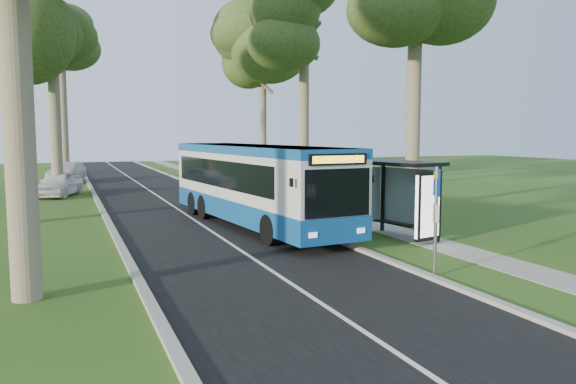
% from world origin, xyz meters
% --- Properties ---
extents(ground, '(120.00, 120.00, 0.00)m').
position_xyz_m(ground, '(0.00, 0.00, 0.00)').
color(ground, '#2E4E18').
rests_on(ground, ground).
extents(road, '(7.00, 100.00, 0.02)m').
position_xyz_m(road, '(-3.50, 10.00, 0.01)').
color(road, black).
rests_on(road, ground).
extents(kerb_east, '(0.25, 100.00, 0.12)m').
position_xyz_m(kerb_east, '(0.00, 10.00, 0.06)').
color(kerb_east, '#9E9B93').
rests_on(kerb_east, ground).
extents(kerb_west, '(0.25, 100.00, 0.12)m').
position_xyz_m(kerb_west, '(-7.00, 10.00, 0.06)').
color(kerb_west, '#9E9B93').
rests_on(kerb_west, ground).
extents(centre_line, '(0.12, 100.00, 0.00)m').
position_xyz_m(centre_line, '(-3.50, 10.00, 0.02)').
color(centre_line, white).
rests_on(centre_line, road).
extents(footpath, '(1.50, 100.00, 0.02)m').
position_xyz_m(footpath, '(3.00, 10.00, 0.01)').
color(footpath, gray).
rests_on(footpath, ground).
extents(bus, '(3.79, 12.48, 3.25)m').
position_xyz_m(bus, '(-1.57, 3.55, 1.69)').
color(bus, silver).
rests_on(bus, ground).
extents(bus_stop_sign, '(0.15, 0.40, 2.87)m').
position_xyz_m(bus_stop_sign, '(0.30, -5.68, 1.77)').
color(bus_stop_sign, gray).
rests_on(bus_stop_sign, ground).
extents(bus_shelter, '(2.41, 3.52, 2.76)m').
position_xyz_m(bus_shelter, '(2.42, -1.18, 1.95)').
color(bus_shelter, black).
rests_on(bus_shelter, ground).
extents(litter_bin, '(0.57, 0.57, 0.99)m').
position_xyz_m(litter_bin, '(0.72, 6.40, 0.50)').
color(litter_bin, black).
rests_on(litter_bin, ground).
extents(car_white, '(3.16, 4.86, 1.54)m').
position_xyz_m(car_white, '(-8.96, 18.22, 0.77)').
color(car_white, white).
rests_on(car_white, ground).
extents(car_silver, '(2.99, 5.00, 1.56)m').
position_xyz_m(car_silver, '(-8.48, 27.96, 0.78)').
color(car_silver, '#9E9FA5').
rests_on(car_silver, ground).
extents(tree_west_c, '(5.20, 5.20, 13.73)m').
position_xyz_m(tree_west_c, '(-9.00, 18.00, 10.18)').
color(tree_west_c, '#7A6B56').
rests_on(tree_west_c, ground).
extents(tree_west_d, '(5.20, 5.20, 17.97)m').
position_xyz_m(tree_west_d, '(-11.00, 28.00, 13.28)').
color(tree_west_d, '#7A6B56').
rests_on(tree_west_d, ground).
extents(tree_west_e, '(5.20, 5.20, 17.18)m').
position_xyz_m(tree_west_e, '(-8.50, 38.00, 12.71)').
color(tree_west_e, '#7A6B56').
rests_on(tree_west_e, ground).
extents(tree_east_c, '(5.20, 5.20, 16.30)m').
position_xyz_m(tree_east_c, '(6.80, 18.00, 12.06)').
color(tree_east_c, '#7A6B56').
rests_on(tree_east_c, ground).
extents(tree_east_d, '(5.20, 5.20, 13.91)m').
position_xyz_m(tree_east_d, '(8.00, 30.00, 10.32)').
color(tree_east_d, '#7A6B56').
rests_on(tree_east_d, ground).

